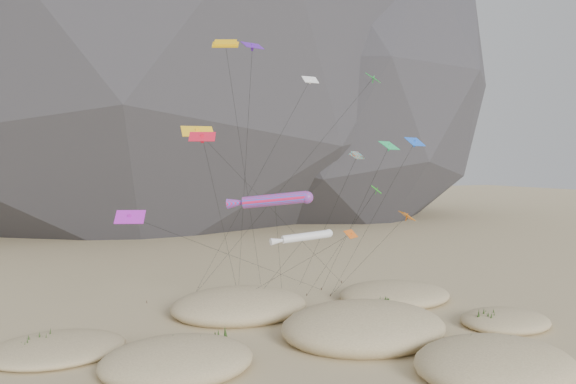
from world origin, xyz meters
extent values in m
plane|color=#CCB789|center=(0.00, 0.00, 0.00)|extent=(500.00, 500.00, 0.00)
ellipsoid|color=black|center=(56.00, 110.00, 38.00)|extent=(130.55, 126.41, 100.00)
ellipsoid|color=#CCB789|center=(9.04, -5.88, 0.75)|extent=(12.47, 10.60, 3.34)
ellipsoid|color=#CCB789|center=(-12.28, 4.59, 0.66)|extent=(11.74, 9.98, 2.93)
ellipsoid|color=#CCB789|center=(4.79, 5.63, 0.90)|extent=(15.23, 12.94, 4.01)
ellipsoid|color=#CCB789|center=(19.18, 3.24, 0.43)|extent=(8.91, 7.57, 1.92)
ellipsoid|color=#CCB789|center=(-2.82, 17.73, 0.76)|extent=(14.31, 12.17, 3.37)
ellipsoid|color=#CCB789|center=(15.18, 15.91, 0.57)|extent=(12.98, 11.03, 2.53)
ellipsoid|color=#CCB789|center=(-20.55, 12.15, 0.39)|extent=(10.95, 9.31, 1.72)
ellipsoid|color=black|center=(10.38, -4.41, 1.00)|extent=(3.38, 2.89, 1.01)
ellipsoid|color=black|center=(7.45, -7.24, 0.80)|extent=(2.65, 2.27, 0.79)
ellipsoid|color=black|center=(-10.90, 5.97, 0.80)|extent=(2.50, 2.14, 0.75)
ellipsoid|color=black|center=(-8.55, 7.44, 0.70)|extent=(2.36, 2.02, 0.71)
ellipsoid|color=black|center=(3.24, 3.79, 1.10)|extent=(3.73, 3.19, 1.12)
ellipsoid|color=black|center=(4.50, 7.42, 1.00)|extent=(2.78, 2.38, 0.83)
ellipsoid|color=black|center=(2.39, 2.01, 0.90)|extent=(2.23, 1.91, 0.67)
ellipsoid|color=black|center=(16.85, 3.38, 0.60)|extent=(2.06, 1.76, 0.62)
ellipsoid|color=black|center=(-1.88, 16.61, 1.00)|extent=(2.84, 2.43, 0.85)
ellipsoid|color=black|center=(-0.86, 14.74, 0.90)|extent=(2.63, 2.25, 0.79)
ellipsoid|color=black|center=(15.01, 14.05, 0.70)|extent=(2.65, 2.27, 0.80)
ellipsoid|color=black|center=(10.87, 12.57, 0.60)|extent=(2.16, 1.85, 0.65)
ellipsoid|color=black|center=(-21.79, 12.77, 0.50)|extent=(2.51, 2.15, 0.75)
ellipsoid|color=black|center=(-20.74, 11.42, 0.40)|extent=(1.72, 1.48, 0.52)
cylinder|color=#3F2D1E|center=(-3.55, 20.43, 0.15)|extent=(0.08, 0.08, 0.30)
cylinder|color=#3F2D1E|center=(-0.44, 25.17, 0.15)|extent=(0.08, 0.08, 0.30)
cylinder|color=#3F2D1E|center=(6.79, 21.52, 0.15)|extent=(0.08, 0.08, 0.30)
cylinder|color=#3F2D1E|center=(9.73, 23.49, 0.15)|extent=(0.08, 0.08, 0.30)
cylinder|color=#3F2D1E|center=(9.20, 20.20, 0.15)|extent=(0.08, 0.08, 0.30)
cylinder|color=#3F2D1E|center=(-5.18, 27.18, 0.15)|extent=(0.08, 0.08, 0.30)
cylinder|color=#3F2D1E|center=(13.95, 25.97, 0.15)|extent=(0.08, 0.08, 0.30)
cylinder|color=#3F2D1E|center=(-10.96, 25.65, 0.15)|extent=(0.08, 0.08, 0.30)
cylinder|color=#F3194C|center=(-1.35, 11.60, 12.15)|extent=(5.86, 4.16, 1.75)
sphere|color=#F3194C|center=(1.25, 10.02, 12.40)|extent=(1.17, 1.17, 1.17)
cone|color=#F3194C|center=(-4.22, 13.34, 11.85)|extent=(2.68, 2.17, 1.25)
cylinder|color=black|center=(1.94, 18.45, 6.08)|extent=(6.62, 13.71, 12.17)
cylinder|color=silver|center=(0.76, 9.20, 8.85)|extent=(4.70, 0.84, 1.07)
sphere|color=silver|center=(3.08, 9.15, 9.04)|extent=(0.78, 0.78, 0.78)
cone|color=silver|center=(-1.79, 9.25, 8.62)|extent=(1.91, 0.71, 0.80)
cylinder|color=black|center=(0.13, 14.86, 4.43)|extent=(1.30, 11.35, 8.87)
cube|color=#E6A60C|center=(-6.46, 10.44, 25.91)|extent=(2.45, 1.77, 0.69)
cube|color=#E6A60C|center=(-6.46, 10.44, 26.08)|extent=(2.05, 1.44, 0.67)
cylinder|color=black|center=(-1.31, 19.57, 12.95)|extent=(10.32, 18.28, 25.92)
cube|color=red|center=(6.72, 10.21, 16.26)|extent=(2.15, 1.94, 0.58)
cube|color=red|center=(6.72, 10.21, 16.45)|extent=(1.79, 1.61, 0.57)
cylinder|color=black|center=(7.58, 18.64, 8.13)|extent=(1.74, 16.89, 16.28)
cube|color=#DB5A14|center=(5.83, 9.77, 8.75)|extent=(1.81, 1.55, 0.73)
cube|color=#DB5A14|center=(5.83, 9.77, 8.60)|extent=(0.31, 0.33, 0.55)
cylinder|color=black|center=(1.14, 15.10, 4.40)|extent=(9.40, 10.69, 8.72)
cube|color=#541CA6|center=(-3.71, 11.12, 26.20)|extent=(2.08, 1.42, 0.66)
cube|color=#541CA6|center=(-3.71, 11.12, 26.05)|extent=(0.26, 0.22, 0.66)
cylinder|color=black|center=(-2.07, 18.15, 13.12)|extent=(3.30, 14.08, 26.16)
cube|color=yellow|center=(-9.14, 9.97, 18.31)|extent=(2.83, 1.70, 0.98)
cube|color=yellow|center=(-9.14, 9.97, 18.16)|extent=(0.35, 0.30, 0.92)
cylinder|color=black|center=(2.41, 17.97, 9.18)|extent=(23.12, 16.03, 18.28)
cube|color=blue|center=(12.36, 8.61, 17.68)|extent=(2.45, 1.82, 0.88)
cube|color=blue|center=(12.36, 8.61, 17.53)|extent=(0.34, 0.35, 0.75)
cylinder|color=black|center=(10.78, 14.41, 8.87)|extent=(3.18, 11.61, 17.65)
cube|color=white|center=(4.41, 15.83, 24.23)|extent=(1.76, 0.94, 0.76)
cube|color=white|center=(4.41, 15.83, 24.08)|extent=(0.23, 0.30, 0.56)
cylinder|color=black|center=(-0.39, 21.51, 12.14)|extent=(9.62, 11.38, 24.19)
cube|color=#D5650B|center=(12.37, 9.85, 10.26)|extent=(1.79, 2.48, 0.86)
cube|color=#D5650B|center=(12.37, 9.85, 10.11)|extent=(0.33, 0.33, 0.76)
cylinder|color=black|center=(10.78, 15.02, 5.16)|extent=(3.19, 10.37, 10.23)
cube|color=green|center=(10.72, 13.72, 24.49)|extent=(2.51, 2.57, 0.85)
cube|color=green|center=(10.72, 13.72, 24.34)|extent=(0.36, 0.37, 0.81)
cylinder|color=black|center=(2.77, 20.45, 12.27)|extent=(15.93, 13.49, 24.46)
cube|color=red|center=(-9.43, 7.37, 17.76)|extent=(2.35, 1.77, 0.81)
cube|color=red|center=(-9.43, 7.37, 17.61)|extent=(0.32, 0.32, 0.72)
cylinder|color=black|center=(-4.93, 16.27, 8.90)|extent=(9.02, 17.83, 17.73)
cube|color=#AD20BD|center=(-14.59, 11.69, 11.06)|extent=(2.71, 1.97, 1.08)
cube|color=#AD20BD|center=(-14.59, 11.69, 10.91)|extent=(0.41, 0.45, 0.81)
cylinder|color=black|center=(-2.43, 17.59, 5.55)|extent=(24.34, 11.82, 11.03)
cube|color=#1CB761|center=(8.80, 7.79, 17.26)|extent=(2.54, 2.13, 0.82)
cube|color=#1CB761|center=(8.80, 7.79, 17.11)|extent=(0.35, 0.33, 0.77)
cylinder|color=black|center=(9.26, 15.64, 8.65)|extent=(0.95, 15.72, 17.22)
cube|color=#1C9D18|center=(7.33, 7.68, 13.13)|extent=(1.81, 2.09, 0.75)
cube|color=#1C9D18|center=(7.33, 7.68, 12.98)|extent=(0.32, 0.32, 0.64)
cylinder|color=black|center=(7.06, 14.60, 6.59)|extent=(0.57, 13.85, 13.10)
camera|label=1|loc=(-21.42, -36.95, 15.78)|focal=35.00mm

